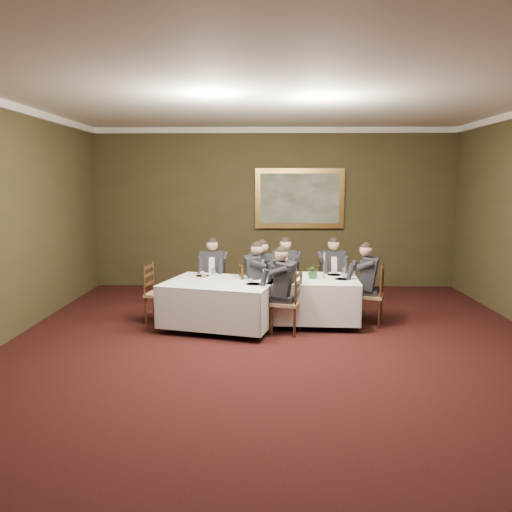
{
  "coord_description": "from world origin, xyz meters",
  "views": [
    {
      "loc": [
        -0.2,
        -6.1,
        2.35
      ],
      "look_at": [
        -0.34,
        1.89,
        1.15
      ],
      "focal_mm": 35.0,
      "sensor_mm": 36.0,
      "label": 1
    }
  ],
  "objects_px": {
    "chair_main_endleft": "(252,305)",
    "table_main": "(310,297)",
    "chair_sec_endleft": "(160,306)",
    "chair_sec_backleft": "(214,297)",
    "table_second": "(221,300)",
    "diner_main_backleft": "(286,283)",
    "chair_main_endright": "(370,307)",
    "chair_main_backleft": "(286,295)",
    "diner_main_backright": "(332,284)",
    "diner_main_endright": "(370,294)",
    "diner_main_endleft": "(252,292)",
    "chair_sec_backright": "(263,300)",
    "chair_sec_endright": "(287,315)",
    "diner_sec_endright": "(286,301)",
    "diner_sec_backright": "(263,287)",
    "painting": "(300,199)",
    "candlestick": "(324,268)",
    "diner_sec_backleft": "(213,284)",
    "chair_main_backright": "(331,296)",
    "centerpiece": "(313,271)"
  },
  "relations": [
    {
      "from": "chair_main_endleft",
      "to": "table_main",
      "type": "bearing_deg",
      "value": 77.99
    },
    {
      "from": "chair_sec_endleft",
      "to": "chair_sec_backleft",
      "type": "bearing_deg",
      "value": 138.83
    },
    {
      "from": "table_second",
      "to": "chair_sec_endleft",
      "type": "relative_size",
      "value": 2.01
    },
    {
      "from": "diner_main_backleft",
      "to": "chair_main_endright",
      "type": "distance_m",
      "value": 1.62
    },
    {
      "from": "table_main",
      "to": "chair_main_endleft",
      "type": "height_order",
      "value": "chair_main_endleft"
    },
    {
      "from": "chair_main_backleft",
      "to": "diner_main_backright",
      "type": "xyz_separation_m",
      "value": [
        0.83,
        -0.05,
        0.23
      ]
    },
    {
      "from": "diner_main_backright",
      "to": "chair_main_endleft",
      "type": "xyz_separation_m",
      "value": [
        -1.44,
        -0.72,
        -0.23
      ]
    },
    {
      "from": "diner_main_endright",
      "to": "chair_main_endleft",
      "type": "bearing_deg",
      "value": 104.19
    },
    {
      "from": "diner_main_endleft",
      "to": "chair_sec_backright",
      "type": "bearing_deg",
      "value": 146.47
    },
    {
      "from": "chair_sec_endright",
      "to": "chair_sec_endleft",
      "type": "height_order",
      "value": "same"
    },
    {
      "from": "diner_main_endright",
      "to": "diner_sec_endright",
      "type": "relative_size",
      "value": 1.0
    },
    {
      "from": "table_main",
      "to": "diner_main_backright",
      "type": "bearing_deg",
      "value": 59.21
    },
    {
      "from": "diner_main_endright",
      "to": "chair_sec_backleft",
      "type": "bearing_deg",
      "value": 91.71
    },
    {
      "from": "chair_sec_backleft",
      "to": "diner_sec_endright",
      "type": "relative_size",
      "value": 0.74
    },
    {
      "from": "table_main",
      "to": "diner_sec_backright",
      "type": "relative_size",
      "value": 1.2
    },
    {
      "from": "chair_sec_backright",
      "to": "chair_sec_endleft",
      "type": "relative_size",
      "value": 1.0
    },
    {
      "from": "diner_main_backleft",
      "to": "chair_main_endleft",
      "type": "distance_m",
      "value": 1.0
    },
    {
      "from": "diner_main_backright",
      "to": "diner_main_backleft",
      "type": "bearing_deg",
      "value": -7.82
    },
    {
      "from": "diner_main_backright",
      "to": "diner_main_endright",
      "type": "xyz_separation_m",
      "value": [
        0.51,
        -0.81,
        0.0
      ]
    },
    {
      "from": "chair_sec_backright",
      "to": "diner_sec_backright",
      "type": "xyz_separation_m",
      "value": [
        -0.0,
        -0.01,
        0.23
      ]
    },
    {
      "from": "diner_main_endleft",
      "to": "painting",
      "type": "bearing_deg",
      "value": 152.09
    },
    {
      "from": "chair_main_endright",
      "to": "chair_sec_endright",
      "type": "height_order",
      "value": "same"
    },
    {
      "from": "diner_sec_endright",
      "to": "table_main",
      "type": "bearing_deg",
      "value": -20.13
    },
    {
      "from": "candlestick",
      "to": "painting",
      "type": "height_order",
      "value": "painting"
    },
    {
      "from": "diner_main_endright",
      "to": "chair_sec_endright",
      "type": "xyz_separation_m",
      "value": [
        -1.39,
        -0.53,
        -0.23
      ]
    },
    {
      "from": "diner_sec_backleft",
      "to": "diner_sec_backright",
      "type": "height_order",
      "value": "same"
    },
    {
      "from": "chair_main_backright",
      "to": "diner_sec_backright",
      "type": "bearing_deg",
      "value": 10.71
    },
    {
      "from": "diner_sec_backright",
      "to": "centerpiece",
      "type": "xyz_separation_m",
      "value": [
        0.83,
        -0.46,
        0.38
      ]
    },
    {
      "from": "table_main",
      "to": "centerpiece",
      "type": "bearing_deg",
      "value": -44.03
    },
    {
      "from": "diner_sec_backleft",
      "to": "chair_main_backright",
      "type": "bearing_deg",
      "value": -174.46
    },
    {
      "from": "diner_main_backright",
      "to": "chair_main_endright",
      "type": "relative_size",
      "value": 1.35
    },
    {
      "from": "chair_main_backright",
      "to": "diner_sec_backright",
      "type": "distance_m",
      "value": 1.32
    },
    {
      "from": "chair_main_backleft",
      "to": "centerpiece",
      "type": "distance_m",
      "value": 1.13
    },
    {
      "from": "diner_sec_backleft",
      "to": "diner_main_endright",
      "type": "bearing_deg",
      "value": 167.57
    },
    {
      "from": "chair_main_endleft",
      "to": "candlestick",
      "type": "distance_m",
      "value": 1.36
    },
    {
      "from": "diner_sec_backleft",
      "to": "candlestick",
      "type": "distance_m",
      "value": 2.05
    },
    {
      "from": "chair_main_backleft",
      "to": "diner_sec_backleft",
      "type": "relative_size",
      "value": 0.74
    },
    {
      "from": "table_second",
      "to": "chair_main_endright",
      "type": "relative_size",
      "value": 2.01
    },
    {
      "from": "diner_sec_endright",
      "to": "centerpiece",
      "type": "height_order",
      "value": "diner_sec_endright"
    },
    {
      "from": "diner_main_endleft",
      "to": "candlestick",
      "type": "relative_size",
      "value": 3.1
    },
    {
      "from": "chair_main_endleft",
      "to": "diner_sec_backright",
      "type": "relative_size",
      "value": 0.74
    },
    {
      "from": "diner_main_endright",
      "to": "diner_sec_backleft",
      "type": "relative_size",
      "value": 1.0
    },
    {
      "from": "chair_sec_endleft",
      "to": "diner_main_backright",
      "type": "bearing_deg",
      "value": 113.82
    },
    {
      "from": "chair_main_backleft",
      "to": "diner_main_backleft",
      "type": "xyz_separation_m",
      "value": [
        -0.0,
        -0.01,
        0.23
      ]
    },
    {
      "from": "table_second",
      "to": "diner_main_endleft",
      "type": "height_order",
      "value": "diner_main_endleft"
    },
    {
      "from": "chair_main_endleft",
      "to": "chair_main_backleft",
      "type": "bearing_deg",
      "value": 132.46
    },
    {
      "from": "chair_main_backright",
      "to": "candlestick",
      "type": "bearing_deg",
      "value": 67.49
    },
    {
      "from": "chair_sec_backleft",
      "to": "chair_sec_endleft",
      "type": "xyz_separation_m",
      "value": [
        -0.84,
        -0.69,
        0.0
      ]
    },
    {
      "from": "painting",
      "to": "table_main",
      "type": "bearing_deg",
      "value": -90.0
    },
    {
      "from": "table_main",
      "to": "diner_main_endright",
      "type": "distance_m",
      "value": 0.97
    }
  ]
}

